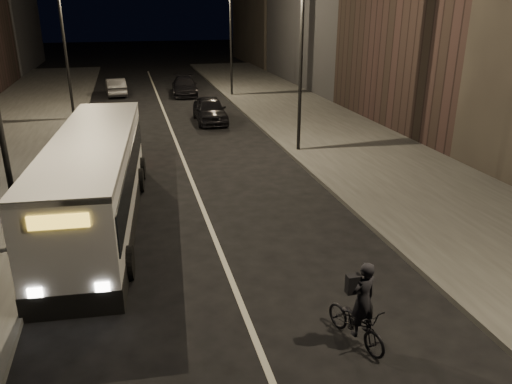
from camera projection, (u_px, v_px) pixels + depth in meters
ground at (240, 301)px, 12.27m from camera, size 180.00×180.00×0.00m
sidewalk_right at (337, 137)px, 26.88m from camera, size 7.00×70.00×0.16m
streetlight_right_mid at (296, 38)px, 22.45m from camera, size 1.20×0.44×8.12m
streetlight_right_far at (227, 24)px, 36.94m from camera, size 1.20×0.44×8.12m
streetlight_left_near at (0, 66)px, 12.75m from camera, size 1.20×0.44×8.12m
streetlight_left_far at (68, 30)px, 29.05m from camera, size 1.20×0.44×8.12m
city_bus at (96, 177)px, 16.09m from camera, size 3.27×11.17×2.97m
cyclist_on_bicycle at (358, 316)px, 10.54m from camera, size 1.09×1.86×2.03m
car_near at (210, 110)px, 30.31m from camera, size 1.90×4.50×1.52m
car_mid at (116, 87)px, 39.08m from camera, size 1.76×4.19×1.35m
car_far at (185, 86)px, 39.26m from camera, size 2.31×4.88×1.37m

